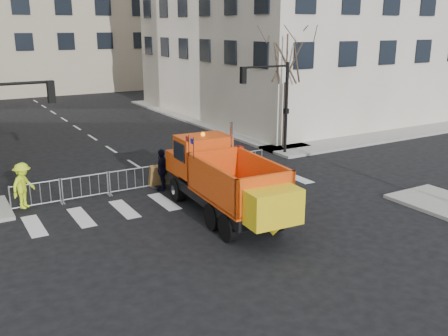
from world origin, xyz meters
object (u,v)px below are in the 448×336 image
newspaper_box (238,157)px  cop_b (204,162)px  worker (23,186)px  cop_c (162,170)px  cop_a (210,166)px  plow_truck (224,179)px

newspaper_box → cop_b: bearing=-145.6°
worker → cop_c: bearing=-46.2°
cop_a → newspaper_box: size_ratio=1.50×
cop_a → cop_c: size_ratio=0.84×
plow_truck → worker: plow_truck is taller
cop_c → newspaper_box: 5.06m
plow_truck → cop_b: bearing=-14.8°
plow_truck → worker: 8.23m
cop_b → newspaper_box: (2.70, 1.20, -0.33)m
plow_truck → newspaper_box: size_ratio=8.39×
cop_a → newspaper_box: cop_a is taller
cop_a → cop_c: (-2.54, 0.00, 0.16)m
plow_truck → cop_c: (-0.77, 4.33, -0.58)m
plow_truck → newspaper_box: plow_truck is taller
plow_truck → cop_c: plow_truck is taller
cop_a → cop_b: size_ratio=0.80×
cop_c → worker: bearing=-57.6°
cop_c → worker: (-5.98, 0.35, 0.12)m
worker → newspaper_box: (10.88, 0.84, -0.40)m
cop_c → cop_b: bearing=125.7°
cop_b → newspaper_box: bearing=-124.8°
cop_a → cop_c: cop_c is taller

